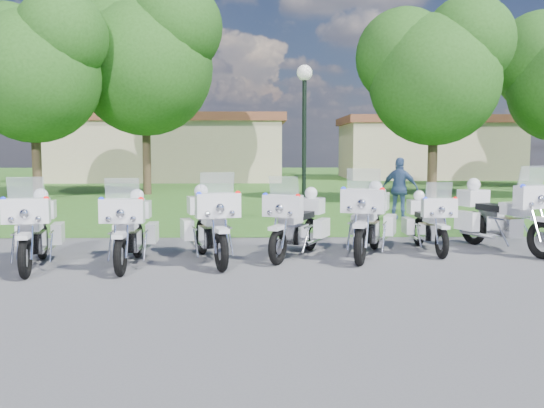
{
  "coord_description": "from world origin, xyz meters",
  "views": [
    {
      "loc": [
        -0.24,
        -10.8,
        2.08
      ],
      "look_at": [
        -0.01,
        1.2,
        0.95
      ],
      "focal_mm": 40.0,
      "sensor_mm": 36.0,
      "label": 1
    }
  ],
  "objects_px": {
    "motorcycle_3": "(298,222)",
    "bystander_c": "(400,189)",
    "motorcycle_1": "(131,228)",
    "lamp_post": "(304,104)",
    "motorcycle_2": "(209,223)",
    "motorcycle_6": "(501,214)",
    "motorcycle_0": "(35,228)",
    "motorcycle_5": "(428,221)",
    "motorcycle_4": "(369,219)"
  },
  "relations": [
    {
      "from": "motorcycle_3",
      "to": "bystander_c",
      "type": "bearing_deg",
      "value": -95.07
    },
    {
      "from": "motorcycle_1",
      "to": "lamp_post",
      "type": "height_order",
      "value": "lamp_post"
    },
    {
      "from": "motorcycle_2",
      "to": "motorcycle_6",
      "type": "relative_size",
      "value": 0.99
    },
    {
      "from": "motorcycle_0",
      "to": "motorcycle_5",
      "type": "relative_size",
      "value": 1.12
    },
    {
      "from": "motorcycle_1",
      "to": "motorcycle_3",
      "type": "height_order",
      "value": "motorcycle_1"
    },
    {
      "from": "motorcycle_2",
      "to": "motorcycle_4",
      "type": "distance_m",
      "value": 3.06
    },
    {
      "from": "motorcycle_5",
      "to": "bystander_c",
      "type": "distance_m",
      "value": 5.14
    },
    {
      "from": "lamp_post",
      "to": "motorcycle_0",
      "type": "bearing_deg",
      "value": -127.47
    },
    {
      "from": "motorcycle_4",
      "to": "motorcycle_6",
      "type": "relative_size",
      "value": 1.0
    },
    {
      "from": "motorcycle_0",
      "to": "motorcycle_6",
      "type": "relative_size",
      "value": 0.97
    },
    {
      "from": "motorcycle_2",
      "to": "motorcycle_6",
      "type": "height_order",
      "value": "motorcycle_6"
    },
    {
      "from": "motorcycle_3",
      "to": "motorcycle_4",
      "type": "xyz_separation_m",
      "value": [
        1.37,
        0.01,
        0.06
      ]
    },
    {
      "from": "motorcycle_5",
      "to": "motorcycle_6",
      "type": "relative_size",
      "value": 0.87
    },
    {
      "from": "motorcycle_6",
      "to": "lamp_post",
      "type": "xyz_separation_m",
      "value": [
        -3.6,
        5.18,
        2.57
      ]
    },
    {
      "from": "motorcycle_5",
      "to": "bystander_c",
      "type": "bearing_deg",
      "value": -98.25
    },
    {
      "from": "motorcycle_0",
      "to": "bystander_c",
      "type": "height_order",
      "value": "bystander_c"
    },
    {
      "from": "motorcycle_3",
      "to": "motorcycle_4",
      "type": "height_order",
      "value": "motorcycle_4"
    },
    {
      "from": "motorcycle_1",
      "to": "motorcycle_4",
      "type": "bearing_deg",
      "value": -171.41
    },
    {
      "from": "motorcycle_0",
      "to": "motorcycle_3",
      "type": "distance_m",
      "value": 4.73
    },
    {
      "from": "motorcycle_0",
      "to": "motorcycle_1",
      "type": "relative_size",
      "value": 1.01
    },
    {
      "from": "motorcycle_4",
      "to": "motorcycle_6",
      "type": "distance_m",
      "value": 2.83
    },
    {
      "from": "motorcycle_4",
      "to": "lamp_post",
      "type": "distance_m",
      "value": 6.37
    },
    {
      "from": "motorcycle_2",
      "to": "motorcycle_6",
      "type": "bearing_deg",
      "value": 174.47
    },
    {
      "from": "motorcycle_5",
      "to": "lamp_post",
      "type": "bearing_deg",
      "value": -69.41
    },
    {
      "from": "motorcycle_6",
      "to": "motorcycle_4",
      "type": "bearing_deg",
      "value": -10.02
    },
    {
      "from": "motorcycle_3",
      "to": "motorcycle_2",
      "type": "bearing_deg",
      "value": 40.57
    },
    {
      "from": "motorcycle_2",
      "to": "motorcycle_4",
      "type": "bearing_deg",
      "value": 173.05
    },
    {
      "from": "motorcycle_3",
      "to": "bystander_c",
      "type": "xyz_separation_m",
      "value": [
        3.26,
        5.65,
        0.24
      ]
    },
    {
      "from": "motorcycle_4",
      "to": "motorcycle_6",
      "type": "xyz_separation_m",
      "value": [
        2.76,
        0.58,
        0.01
      ]
    },
    {
      "from": "motorcycle_0",
      "to": "motorcycle_4",
      "type": "height_order",
      "value": "motorcycle_4"
    },
    {
      "from": "motorcycle_3",
      "to": "motorcycle_4",
      "type": "relative_size",
      "value": 0.88
    },
    {
      "from": "motorcycle_0",
      "to": "bystander_c",
      "type": "distance_m",
      "value": 10.29
    },
    {
      "from": "motorcycle_5",
      "to": "motorcycle_2",
      "type": "bearing_deg",
      "value": 11.76
    },
    {
      "from": "motorcycle_4",
      "to": "motorcycle_5",
      "type": "height_order",
      "value": "motorcycle_4"
    },
    {
      "from": "motorcycle_2",
      "to": "bystander_c",
      "type": "height_order",
      "value": "bystander_c"
    },
    {
      "from": "motorcycle_3",
      "to": "motorcycle_6",
      "type": "xyz_separation_m",
      "value": [
        4.14,
        0.6,
        0.07
      ]
    },
    {
      "from": "motorcycle_1",
      "to": "lamp_post",
      "type": "relative_size",
      "value": 0.54
    },
    {
      "from": "motorcycle_2",
      "to": "lamp_post",
      "type": "bearing_deg",
      "value": -125.23
    },
    {
      "from": "motorcycle_4",
      "to": "lamp_post",
      "type": "relative_size",
      "value": 0.56
    },
    {
      "from": "motorcycle_0",
      "to": "motorcycle_1",
      "type": "distance_m",
      "value": 1.63
    },
    {
      "from": "bystander_c",
      "to": "motorcycle_5",
      "type": "bearing_deg",
      "value": 112.03
    },
    {
      "from": "motorcycle_2",
      "to": "motorcycle_5",
      "type": "distance_m",
      "value": 4.42
    },
    {
      "from": "motorcycle_3",
      "to": "motorcycle_6",
      "type": "relative_size",
      "value": 0.88
    },
    {
      "from": "motorcycle_0",
      "to": "motorcycle_1",
      "type": "bearing_deg",
      "value": 174.29
    },
    {
      "from": "motorcycle_5",
      "to": "lamp_post",
      "type": "height_order",
      "value": "lamp_post"
    },
    {
      "from": "motorcycle_0",
      "to": "motorcycle_1",
      "type": "height_order",
      "value": "motorcycle_0"
    },
    {
      "from": "motorcycle_3",
      "to": "lamp_post",
      "type": "xyz_separation_m",
      "value": [
        0.53,
        5.78,
        2.64
      ]
    },
    {
      "from": "motorcycle_2",
      "to": "motorcycle_3",
      "type": "xyz_separation_m",
      "value": [
        1.65,
        0.46,
        -0.04
      ]
    },
    {
      "from": "motorcycle_6",
      "to": "lamp_post",
      "type": "bearing_deg",
      "value": -77.09
    },
    {
      "from": "bystander_c",
      "to": "motorcycle_0",
      "type": "bearing_deg",
      "value": 68.77
    }
  ]
}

